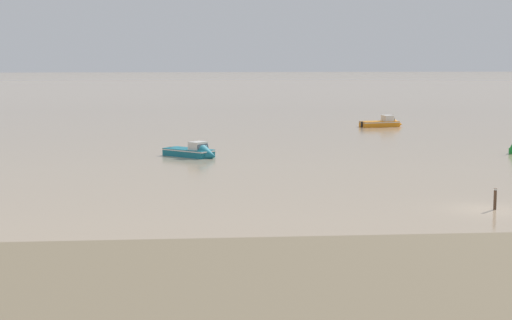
{
  "coord_description": "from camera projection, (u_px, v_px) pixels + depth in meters",
  "views": [
    {
      "loc": [
        -18.01,
        -47.08,
        9.19
      ],
      "look_at": [
        -11.88,
        22.27,
        0.31
      ],
      "focal_mm": 57.9,
      "sensor_mm": 36.0,
      "label": 1
    }
  ],
  "objects": [
    {
      "name": "motorboat_moored_5",
      "position": [
        196.0,
        153.0,
        74.79
      ],
      "size": [
        5.4,
        5.14,
        2.11
      ],
      "rotation": [
        0.0,
        0.0,
        5.55
      ],
      "color": "#197084",
      "rests_on": "ground"
    },
    {
      "name": "mooring_post_right",
      "position": [
        495.0,
        199.0,
        49.28
      ],
      "size": [
        0.22,
        0.22,
        1.43
      ],
      "color": "#493323",
      "rests_on": "ground"
    },
    {
      "name": "ground_plane",
      "position": [
        487.0,
        210.0,
        49.26
      ],
      "size": [
        800.0,
        800.0,
        0.0
      ],
      "primitive_type": "plane",
      "color": "tan"
    },
    {
      "name": "motorboat_moored_2",
      "position": [
        386.0,
        124.0,
        106.7
      ],
      "size": [
        6.0,
        3.17,
        2.17
      ],
      "rotation": [
        0.0,
        0.0,
        0.22
      ],
      "color": "orange",
      "rests_on": "ground"
    }
  ]
}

